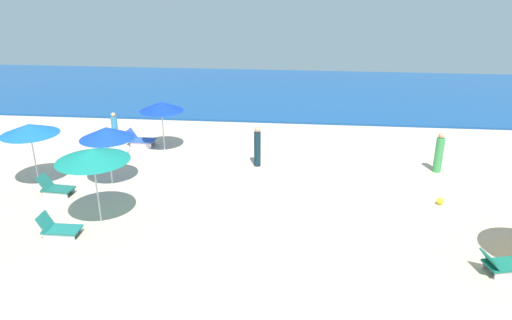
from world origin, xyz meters
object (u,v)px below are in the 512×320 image
Objects in this scene: lounge_chair_6_0 at (58,228)px; beachgoer_1 at (439,153)px; cooler_box_1 at (124,154)px; beachgoer_0 at (257,147)px; umbrella_2 at (29,129)px; umbrella_6 at (92,155)px; beachgoer_2 at (115,130)px; umbrella_3 at (161,106)px; lounge_chair_2_0 at (55,188)px; lounge_chair_3_0 at (140,140)px; beach_ball_2 at (440,201)px; umbrella_0 at (106,133)px; lounge_chair_4_0 at (504,264)px.

lounge_chair_6_0 is 0.73× the size of beachgoer_1.
beachgoer_0 is at bearing 87.42° from cooler_box_1.
beachgoer_0 is 5.97m from cooler_box_1.
umbrella_6 is at bearing -36.42° from umbrella_2.
beachgoer_2 is at bearing 117.97° from beachgoer_0.
umbrella_3 is at bearing -9.73° from lounge_chair_6_0.
umbrella_2 reaches higher than lounge_chair_2_0.
lounge_chair_3_0 reaches higher than lounge_chair_2_0.
lounge_chair_6_0 reaches higher than beach_ball_2.
umbrella_6 is 1.52× the size of beachgoer_1.
lounge_chair_3_0 is at bearing 161.53° from umbrella_3.
umbrella_2 is 16.05m from beachgoer_1.
umbrella_6 reaches higher than umbrella_2.
umbrella_0 is 1.36× the size of beachgoer_1.
umbrella_6 is (-0.29, -6.78, 0.29)m from umbrella_3.
lounge_chair_3_0 is at bearing -173.16° from beachgoer_2.
umbrella_0 reaches higher than umbrella_3.
beachgoer_2 is (-14.32, 1.77, -0.04)m from beachgoer_1.
beachgoer_1 is at bearing -96.18° from lounge_chair_3_0.
cooler_box_1 is at bearing 50.62° from umbrella_2.
beachgoer_2 is at bearing 106.69° from umbrella_6.
umbrella_2 is 4.27m from cooler_box_1.
umbrella_0 reaches higher than lounge_chair_2_0.
cooler_box_1 is at bearing 1.43° from lounge_chair_6_0.
umbrella_0 is at bearing 177.07° from beach_ball_2.
beachgoer_1 is 2.83× the size of cooler_box_1.
lounge_chair_4_0 reaches higher than beach_ball_2.
lounge_chair_6_0 is at bearing 72.20° from lounge_chair_4_0.
beachgoer_2 is at bearing 43.59° from lounge_chair_4_0.
umbrella_2 is at bearing 59.85° from lounge_chair_4_0.
beachgoer_1 is at bearing 89.18° from cooler_box_1.
beachgoer_1 is at bearing -46.08° from beachgoer_0.
umbrella_3 is 2.69m from cooler_box_1.
lounge_chair_2_0 is 0.76× the size of beachgoer_1.
umbrella_6 is at bearing -43.42° from lounge_chair_6_0.
umbrella_3 is 1.43× the size of beachgoer_2.
lounge_chair_4_0 is at bearing -122.45° from lounge_chair_3_0.
lounge_chair_3_0 is 1.26m from beachgoer_2.
lounge_chair_6_0 reaches higher than lounge_chair_4_0.
lounge_chair_4_0 is 0.58× the size of umbrella_6.
umbrella_6 is (2.45, -1.79, 2.10)m from lounge_chair_2_0.
beachgoer_2 reaches higher than lounge_chair_3_0.
umbrella_3 is at bearing 46.93° from umbrella_2.
beach_ball_2 is (13.71, -4.83, -0.63)m from beachgoer_2.
lounge_chair_3_0 is at bearing 60.34° from umbrella_2.
beach_ball_2 is at bearing -21.51° from umbrella_3.
lounge_chair_4_0 is 5.84× the size of beach_ball_2.
beachgoer_1 is at bearing -64.65° from lounge_chair_6_0.
umbrella_0 is at bearing -50.71° from lounge_chair_2_0.
lounge_chair_6_0 is at bearing -147.09° from lounge_chair_2_0.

